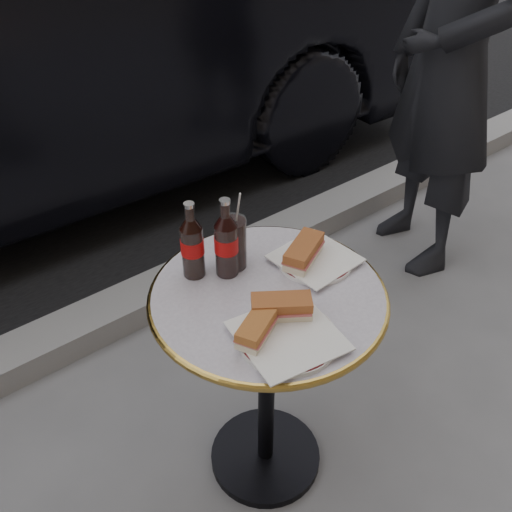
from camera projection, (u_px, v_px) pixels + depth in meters
ground at (265, 458)px, 1.91m from camera, size 80.00×80.00×0.00m
curb at (133, 305)px, 2.44m from camera, size 40.00×0.20×0.12m
bistro_table at (266, 386)px, 1.69m from camera, size 0.62×0.62×0.73m
plate_left at (288, 338)px, 1.33m from camera, size 0.30×0.30×0.01m
plate_right at (315, 260)px, 1.56m from camera, size 0.23×0.23×0.01m
sandwich_left_a at (257, 328)px, 1.31m from camera, size 0.15×0.11×0.05m
sandwich_left_b at (281, 308)px, 1.36m from camera, size 0.16×0.14×0.05m
sandwich_right at (304, 252)px, 1.54m from camera, size 0.16×0.13×0.05m
cola_bottle_left at (192, 240)px, 1.46m from camera, size 0.07×0.07×0.22m
cola_bottle_right at (226, 238)px, 1.46m from camera, size 0.08×0.08×0.23m
cola_glass at (233, 243)px, 1.51m from camera, size 0.08×0.08×0.15m
parked_car at (2, 49)px, 2.85m from camera, size 1.86×4.91×1.59m
pedestrian at (451, 64)px, 2.29m from camera, size 0.64×0.78×1.85m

